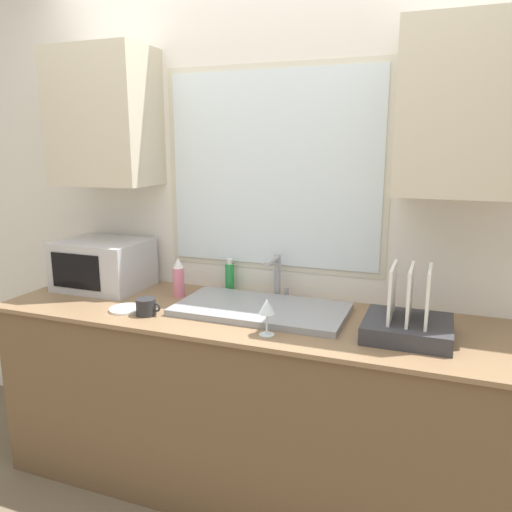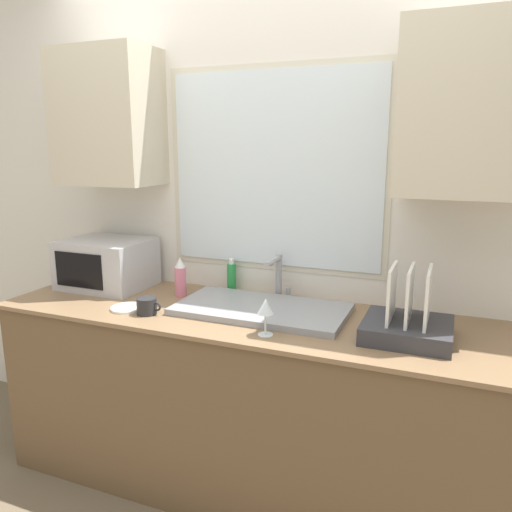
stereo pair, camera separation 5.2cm
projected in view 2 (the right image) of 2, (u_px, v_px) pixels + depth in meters
countertop at (249, 401)px, 2.38m from camera, size 2.39×0.70×0.88m
wall_back at (274, 195)px, 2.48m from camera, size 6.00×0.38×2.60m
sink_basin at (261, 309)px, 2.30m from camera, size 0.78×0.41×0.03m
faucet at (278, 273)px, 2.46m from camera, size 0.08×0.19×0.23m
microwave at (107, 263)px, 2.69m from camera, size 0.45×0.36×0.26m
dish_rack at (408, 324)px, 1.98m from camera, size 0.34×0.32×0.29m
spray_bottle at (180, 277)px, 2.53m from camera, size 0.06×0.06×0.20m
soap_bottle at (232, 277)px, 2.61m from camera, size 0.05×0.05×0.18m
mug_near_sink at (147, 306)px, 2.27m from camera, size 0.12×0.09×0.08m
wine_glass at (265, 308)px, 2.00m from camera, size 0.07×0.07×0.15m
small_plate at (128, 308)px, 2.34m from camera, size 0.16×0.16×0.01m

